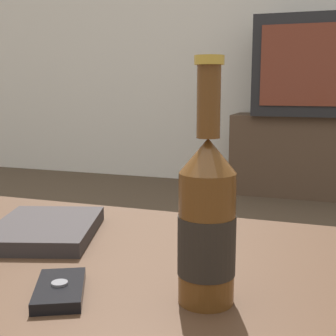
% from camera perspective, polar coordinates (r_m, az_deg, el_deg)
% --- Properties ---
extents(back_wall, '(8.00, 0.05, 2.60)m').
position_cam_1_polar(back_wall, '(3.61, 13.67, 18.68)').
color(back_wall, silver).
rests_on(back_wall, ground_plane).
extents(coffee_table, '(1.11, 0.68, 0.49)m').
position_cam_1_polar(coffee_table, '(0.71, -15.29, -17.29)').
color(coffee_table, '#422B1C').
rests_on(coffee_table, ground_plane).
extents(tv_stand, '(0.94, 0.37, 0.54)m').
position_cam_1_polar(tv_stand, '(3.32, 16.05, 1.53)').
color(tv_stand, '#4C3828').
rests_on(tv_stand, ground_plane).
extents(television, '(0.65, 0.49, 0.63)m').
position_cam_1_polar(television, '(3.28, 16.55, 11.75)').
color(television, black).
rests_on(television, tv_stand).
extents(beer_bottle, '(0.07, 0.07, 0.28)m').
position_cam_1_polar(beer_bottle, '(0.54, 4.76, -6.52)').
color(beer_bottle, '#563314').
rests_on(beer_bottle, coffee_table).
extents(cell_phone, '(0.10, 0.12, 0.02)m').
position_cam_1_polar(cell_phone, '(0.59, -13.05, -14.26)').
color(cell_phone, black).
rests_on(cell_phone, coffee_table).
extents(table_book, '(0.22, 0.25, 0.02)m').
position_cam_1_polar(table_book, '(0.82, -14.71, -7.20)').
color(table_book, '#2D2828').
rests_on(table_book, coffee_table).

